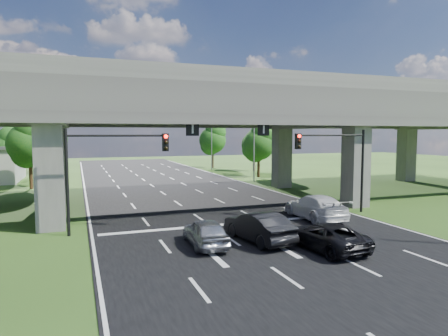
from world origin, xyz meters
TOP-DOWN VIEW (x-y plane):
  - ground at (0.00, 0.00)m, footprint 160.00×160.00m
  - road at (0.00, 10.00)m, footprint 18.00×120.00m
  - overpass at (0.00, 12.00)m, footprint 80.00×15.00m
  - signal_right at (7.82, 3.94)m, footprint 5.76×0.54m
  - signal_left at (-7.82, 3.94)m, footprint 5.76×0.54m
  - streetlight_far at (10.10, 24.00)m, footprint 3.38×0.25m
  - streetlight_beyond at (10.10, 40.00)m, footprint 3.38×0.25m
  - tree_left_near at (-13.95, 26.00)m, footprint 4.50×4.50m
  - tree_left_mid at (-16.95, 34.00)m, footprint 3.91×3.90m
  - tree_left_far at (-12.95, 42.00)m, footprint 4.80×4.80m
  - tree_right_near at (13.05, 28.00)m, footprint 4.20×4.20m
  - tree_right_mid at (16.05, 36.00)m, footprint 3.91×3.90m
  - tree_right_far at (12.05, 44.00)m, footprint 4.50×4.50m
  - car_silver at (-3.44, -0.64)m, footprint 1.82×4.19m
  - car_dark at (-0.57, -0.80)m, footprint 2.30×4.95m
  - car_white at (5.40, 3.00)m, footprint 2.47×5.64m
  - car_trailing at (1.90, -3.26)m, footprint 2.61×4.94m

SIDE VIEW (x-z plane):
  - ground at x=0.00m, z-range 0.00..0.00m
  - road at x=0.00m, z-range 0.00..0.03m
  - car_trailing at x=1.90m, z-range 0.03..1.35m
  - car_silver at x=-3.44m, z-range 0.03..1.44m
  - car_dark at x=-0.57m, z-range 0.03..1.60m
  - car_white at x=5.40m, z-range 0.03..1.64m
  - tree_left_mid at x=-16.95m, z-range 0.79..7.55m
  - tree_right_mid at x=16.05m, z-range 0.79..7.55m
  - signal_right at x=7.82m, z-range 1.19..7.19m
  - signal_left at x=-7.82m, z-range 1.19..7.19m
  - tree_right_near at x=13.05m, z-range 0.86..8.14m
  - tree_left_near at x=-13.95m, z-range 0.92..8.72m
  - tree_right_far at x=12.05m, z-range 0.92..8.72m
  - tree_left_far at x=-12.95m, z-range 0.98..9.30m
  - streetlight_far at x=10.10m, z-range 0.85..10.85m
  - streetlight_beyond at x=10.10m, z-range 0.85..10.85m
  - overpass at x=0.00m, z-range 2.92..12.92m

